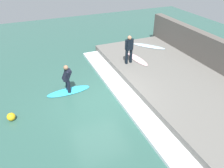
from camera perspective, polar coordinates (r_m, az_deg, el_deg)
name	(u,v)px	position (r m, az deg, el deg)	size (l,w,h in m)	color
ground_plane	(98,101)	(9.53, -3.75, -4.41)	(28.00, 28.00, 0.00)	#2D564C
concrete_ledge	(172,79)	(11.06, 15.52, 1.24)	(4.40, 10.19, 0.41)	#66635E
back_wall	(215,57)	(12.32, 25.22, 6.39)	(0.50, 10.70, 1.89)	#544F49
wave_foam_crest	(124,93)	(9.87, 3.03, -2.43)	(0.89, 9.68, 0.14)	silver
surfboard_riding	(69,91)	(10.27, -11.23, -1.84)	(2.03, 0.68, 0.06)	#2DADD1
surfer_riding	(67,77)	(9.88, -11.68, 1.77)	(0.44, 0.60, 1.30)	black
surfer_waiting_near	(129,48)	(11.45, 4.49, 9.36)	(0.51, 0.30, 1.52)	black
surfboard_waiting_near	(137,59)	(12.21, 6.64, 6.50)	(0.63, 1.87, 0.06)	beige
surfboard_spare	(149,46)	(14.04, 9.58, 9.73)	(1.74, 1.92, 0.06)	silver
marker_buoy	(11,117)	(9.28, -24.85, -7.77)	(0.31, 0.31, 0.31)	yellow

